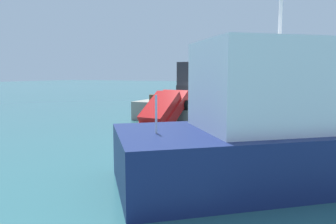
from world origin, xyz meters
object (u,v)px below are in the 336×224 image
Objects in this scene: moored_yacht at (328,151)px; crane_truck at (203,80)px; dock_worker at (226,87)px; salvaged_car at (161,115)px.

crane_truck is at bearing -148.21° from moored_yacht.
dock_worker is (1.35, 2.22, -0.47)m from crane_truck.
dock_worker is 6.92m from salvaged_car.
salvaged_car is (6.40, -2.23, -1.40)m from dock_worker.
crane_truck reaches higher than salvaged_car.
dock_worker is at bearing -153.02° from moored_yacht.
crane_truck is 1.89× the size of salvaged_car.
moored_yacht reaches higher than dock_worker.
crane_truck reaches higher than moored_yacht.
dock_worker is 0.39× the size of salvaged_car.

